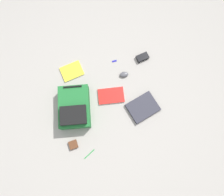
% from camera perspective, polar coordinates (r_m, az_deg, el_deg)
% --- Properties ---
extents(ground_plane, '(3.85, 3.85, 0.00)m').
position_cam_1_polar(ground_plane, '(2.13, -0.44, -1.42)').
color(ground_plane, gray).
extents(backpack, '(0.51, 0.43, 0.18)m').
position_cam_1_polar(backpack, '(2.08, -10.70, -2.81)').
color(backpack, '#1E662D').
rests_on(backpack, ground_plane).
extents(laptop, '(0.28, 0.33, 0.03)m').
position_cam_1_polar(laptop, '(2.13, 8.82, -2.63)').
color(laptop, '#24242C').
rests_on(laptop, ground_plane).
extents(book_blue, '(0.19, 0.24, 0.01)m').
position_cam_1_polar(book_blue, '(2.27, -11.41, 7.53)').
color(book_blue, silver).
rests_on(book_blue, ground_plane).
extents(book_manual, '(0.24, 0.31, 0.02)m').
position_cam_1_polar(book_manual, '(2.14, -0.27, 0.67)').
color(book_manual, silver).
rests_on(book_manual, ground_plane).
extents(computer_mouse, '(0.08, 0.11, 0.04)m').
position_cam_1_polar(computer_mouse, '(2.21, 3.46, 6.74)').
color(computer_mouse, '#4C4C51').
rests_on(computer_mouse, ground_plane).
extents(power_brick, '(0.08, 0.14, 0.04)m').
position_cam_1_polar(power_brick, '(2.31, 8.70, 11.44)').
color(power_brick, black).
rests_on(power_brick, ground_plane).
extents(pen_black, '(0.05, 0.13, 0.01)m').
position_cam_1_polar(pen_black, '(2.10, -6.51, -15.66)').
color(pen_black, '#198C33').
rests_on(pen_black, ground_plane).
extents(earbud_pouch, '(0.09, 0.09, 0.03)m').
position_cam_1_polar(earbud_pouch, '(2.11, -11.03, -12.98)').
color(earbud_pouch, '#59331E').
rests_on(earbud_pouch, ground_plane).
extents(usb_stick, '(0.02, 0.05, 0.01)m').
position_cam_1_polar(usb_stick, '(2.28, 0.69, 10.54)').
color(usb_stick, '#191999').
rests_on(usb_stick, ground_plane).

